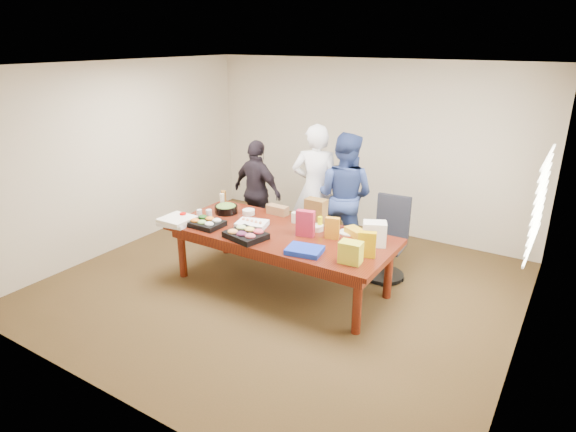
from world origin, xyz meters
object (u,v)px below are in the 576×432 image
Objects in this scene: sheet_cake at (252,224)px; conference_table at (281,259)px; person_center at (316,189)px; office_chair at (386,241)px; salad_bowl at (226,209)px; person_right at (344,196)px.

conference_table is at bearing -8.11° from sheet_cake.
sheet_cake is (-0.20, -1.29, -0.16)m from person_center.
office_chair is 2.17m from salad_bowl.
person_center is at bearing 4.43° from person_right.
office_chair is at bearing 20.13° from salad_bowl.
person_right is 5.79× the size of salad_bowl.
person_right is at bearing 164.10° from person_center.
office_chair is 3.35× the size of salad_bowl.
office_chair is at bearing 152.50° from person_right.
office_chair is at bearing 19.17° from sheet_cake.
person_center is 6.06× the size of salad_bowl.
person_center is at bearing 161.23° from office_chair.
sheet_cake is (-1.42, -0.97, 0.26)m from office_chair.
person_right is at bearing 49.96° from sheet_cake.
person_right reaches higher than salad_bowl.
sheet_cake is at bearing 58.86° from person_center.
office_chair is 0.58× the size of person_right.
person_right is at bearing 150.84° from office_chair.
person_center is 0.43m from person_right.
office_chair is 1.74m from sheet_cake.
salad_bowl is (-2.02, -0.74, 0.28)m from office_chair.
sheet_cake is at bearing -173.00° from conference_table.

